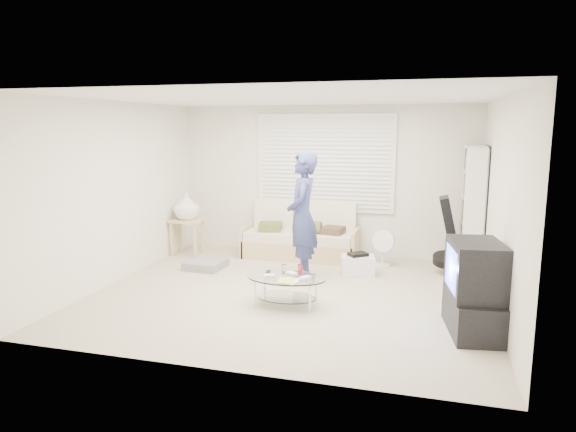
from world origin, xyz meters
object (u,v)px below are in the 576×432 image
(tv_unit, at_px, (474,289))
(bookshelf, at_px, (472,210))
(coffee_table, at_px, (287,282))
(futon_sofa, at_px, (301,239))

(tv_unit, bearing_deg, bookshelf, 87.07)
(tv_unit, bearing_deg, coffee_table, 172.66)
(bookshelf, bearing_deg, coffee_table, -135.94)
(tv_unit, relative_size, coffee_table, 1.01)
(bookshelf, height_order, tv_unit, bookshelf)
(futon_sofa, xyz_separation_m, bookshelf, (2.64, -0.17, 0.64))
(futon_sofa, distance_m, coffee_table, 2.37)
(futon_sofa, bearing_deg, bookshelf, -3.59)
(futon_sofa, distance_m, tv_unit, 3.63)
(futon_sofa, height_order, bookshelf, bookshelf)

